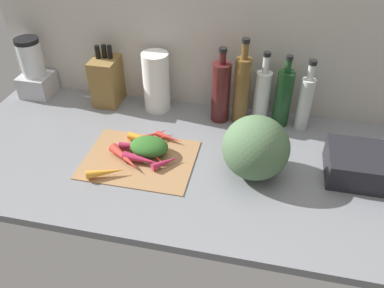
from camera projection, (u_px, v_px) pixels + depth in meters
ground_plane at (178, 158)px, 142.74cm from camera, size 170.00×80.00×3.00cm
wall_back at (200, 36)px, 153.53cm from camera, size 170.00×3.00×60.00cm
cutting_board at (140, 159)px, 139.51cm from camera, size 39.05×29.72×0.80cm
carrot_0 at (148, 140)px, 145.26cm from camera, size 16.09×5.68×2.97cm
carrot_1 at (142, 159)px, 135.93cm from camera, size 14.04×4.91×3.46cm
carrot_2 at (169, 138)px, 147.22cm from camera, size 11.33×5.55×2.24cm
carrot_3 at (107, 172)px, 131.04cm from camera, size 13.42×8.26×2.91cm
carrot_4 at (152, 153)px, 139.42cm from camera, size 13.70×12.29×2.83cm
carrot_5 at (125, 158)px, 136.70cm from camera, size 14.66×12.15×3.47cm
carrot_6 at (153, 135)px, 148.71cm from camera, size 10.46×9.73×2.22cm
carrot_7 at (166, 162)px, 135.58cm from camera, size 9.68×9.41×2.54cm
carrot_8 at (138, 146)px, 142.52cm from camera, size 14.16×5.18×2.87cm
carrot_9 at (155, 140)px, 145.97cm from camera, size 13.97×12.80×2.21cm
carrot_greens_pile at (149, 146)px, 139.84cm from camera, size 13.96×10.74×5.91cm
winter_squash at (256, 148)px, 127.67cm from camera, size 22.35×21.64×21.71cm
knife_block at (108, 79)px, 166.34cm from camera, size 10.50×15.79×25.75cm
blender_appliance at (34, 71)px, 170.23cm from camera, size 13.25×13.25×26.31cm
paper_towel_roll at (156, 82)px, 159.87cm from camera, size 10.93×10.93×25.09cm
bottle_0 at (221, 91)px, 153.14cm from camera, size 7.43×7.43×31.06cm
bottle_1 at (242, 89)px, 151.10cm from camera, size 6.28×6.28×35.18cm
bottle_2 at (262, 96)px, 152.83cm from camera, size 6.24×6.24×29.99cm
bottle_3 at (283, 98)px, 150.96cm from camera, size 6.55×6.55×29.56cm
bottle_4 at (305, 101)px, 149.04cm from camera, size 5.32×5.32×28.90cm
dish_rack at (369, 166)px, 129.83cm from camera, size 27.72×19.49×9.32cm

